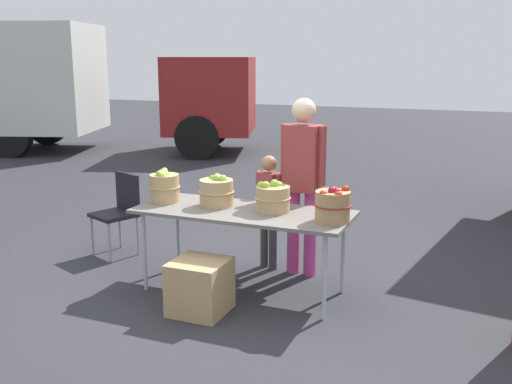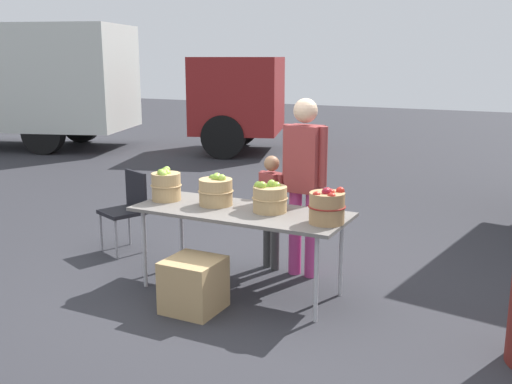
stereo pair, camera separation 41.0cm
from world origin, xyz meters
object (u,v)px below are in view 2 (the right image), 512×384
object	(u,v)px
apple_basket_green_0	(166,185)
produce_crate	(194,285)
apple_basket_green_1	(216,191)
vendor_adult	(304,174)
box_truck	(81,83)
folding_chair	(128,205)
apple_basket_green_2	(270,197)
market_table	(241,215)
apple_basket_red_0	(327,207)
child_customer	(271,203)

from	to	relation	value
apple_basket_green_0	produce_crate	distance (m)	1.08
apple_basket_green_1	vendor_adult	bearing A→B (deg)	41.75
box_truck	folding_chair	size ratio (longest dim) A/B	9.28
apple_basket_green_1	apple_basket_green_2	size ratio (longest dim) A/B	1.03
vendor_adult	produce_crate	bearing A→B (deg)	70.24
apple_basket_green_2	apple_basket_green_0	bearing A→B (deg)	-177.20
produce_crate	vendor_adult	bearing A→B (deg)	66.97
market_table	apple_basket_red_0	size ratio (longest dim) A/B	6.23
apple_basket_green_2	vendor_adult	world-z (taller)	vendor_adult
apple_basket_green_2	apple_basket_red_0	size ratio (longest dim) A/B	1.03
apple_basket_green_1	box_truck	xyz separation A→B (m)	(-6.96, 5.85, 0.61)
market_table	vendor_adult	distance (m)	0.77
folding_chair	box_truck	bearing A→B (deg)	158.28
apple_basket_green_2	produce_crate	xyz separation A→B (m)	(-0.40, -0.60, -0.66)
apple_basket_green_0	apple_basket_green_1	bearing A→B (deg)	5.47
apple_basket_green_0	box_truck	bearing A→B (deg)	137.60
folding_chair	apple_basket_green_2	bearing A→B (deg)	10.30
apple_basket_green_0	apple_basket_red_0	bearing A→B (deg)	-2.49
produce_crate	apple_basket_green_1	bearing A→B (deg)	102.44
box_truck	produce_crate	xyz separation A→B (m)	(7.09, -6.45, -1.27)
apple_basket_green_0	child_customer	size ratio (longest dim) A/B	0.27
market_table	apple_basket_red_0	xyz separation A→B (m)	(0.82, -0.06, 0.18)
market_table	folding_chair	xyz separation A→B (m)	(-1.62, 0.47, -0.20)
child_customer	folding_chair	world-z (taller)	child_customer
apple_basket_green_0	apple_basket_green_1	world-z (taller)	apple_basket_green_0
child_customer	folding_chair	size ratio (longest dim) A/B	1.32
folding_chair	produce_crate	world-z (taller)	folding_chair
apple_basket_green_0	apple_basket_red_0	world-z (taller)	apple_basket_green_0
apple_basket_green_1	folding_chair	world-z (taller)	apple_basket_green_1
child_customer	produce_crate	bearing A→B (deg)	104.49
apple_basket_green_0	market_table	bearing A→B (deg)	-1.00
apple_basket_green_1	child_customer	xyz separation A→B (m)	(0.28, 0.59, -0.21)
produce_crate	market_table	bearing A→B (deg)	74.28
market_table	folding_chair	size ratio (longest dim) A/B	2.21
folding_chair	produce_crate	size ratio (longest dim) A/B	1.96
vendor_adult	child_customer	world-z (taller)	vendor_adult
apple_basket_red_0	child_customer	xyz separation A→B (m)	(-0.83, 0.71, -0.22)
folding_chair	apple_basket_green_1	bearing A→B (deg)	5.61
vendor_adult	box_truck	size ratio (longest dim) A/B	0.21
child_customer	vendor_adult	bearing A→B (deg)	-163.56
child_customer	box_truck	size ratio (longest dim) A/B	0.14
apple_basket_green_0	apple_basket_green_2	size ratio (longest dim) A/B	0.97
apple_basket_green_0	apple_basket_green_2	distance (m)	1.05
vendor_adult	produce_crate	size ratio (longest dim) A/B	3.85
market_table	vendor_adult	bearing A→B (deg)	61.20
apple_basket_green_0	produce_crate	size ratio (longest dim) A/B	0.69
apple_basket_green_1	folding_chair	bearing A→B (deg)	163.26
apple_basket_green_2	box_truck	xyz separation A→B (m)	(-7.50, 5.84, 0.61)
vendor_adult	folding_chair	size ratio (longest dim) A/B	1.97
apple_basket_green_0	produce_crate	bearing A→B (deg)	-40.85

